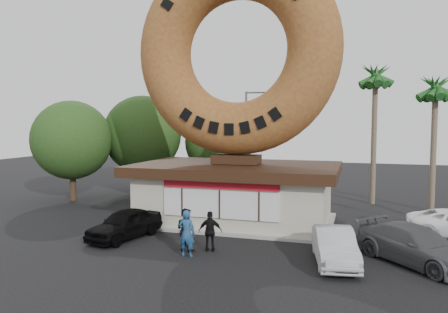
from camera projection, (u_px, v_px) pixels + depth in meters
ground at (199, 252)px, 18.95m from camera, size 90.00×90.00×0.00m
donut_shop at (236, 191)px, 24.50m from camera, size 11.20×7.20×3.80m
giant_donut at (237, 51)px, 23.91m from camera, size 11.37×2.90×11.37m
tree_west at (143, 135)px, 33.76m from camera, size 6.00×6.00×7.65m
tree_mid at (218, 142)px, 34.09m from camera, size 5.20×5.20×6.63m
tree_far at (72, 140)px, 31.01m from camera, size 5.60×5.60×7.14m
palm_near at (375, 80)px, 29.40m from camera, size 2.60×2.60×9.75m
palm_far at (436, 92)px, 27.01m from camera, size 2.60×2.60×8.75m
street_lamp at (248, 136)px, 34.37m from camera, size 2.11×0.20×8.00m
person_left at (187, 233)px, 18.22m from camera, size 0.74×0.50×1.97m
person_center at (186, 229)px, 19.07m from camera, size 1.08×0.95×1.87m
person_right at (210, 231)px, 18.94m from camera, size 1.10×0.66×1.76m
car_black at (125, 224)px, 21.04m from camera, size 2.57×4.46×1.43m
car_silver at (335, 246)px, 17.36m from camera, size 2.24×4.43×1.39m
car_grey at (416, 245)px, 17.27m from camera, size 5.08×5.18×1.50m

